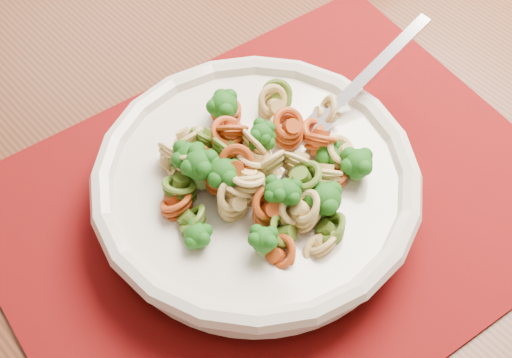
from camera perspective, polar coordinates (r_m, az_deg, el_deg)
dining_table at (r=0.78m, az=-1.30°, el=0.19°), size 1.33×0.93×0.70m
placemat at (r=0.62m, az=1.78°, el=-2.26°), size 0.49×0.39×0.00m
pasta_bowl at (r=0.60m, az=-0.00°, el=-0.50°), size 0.28×0.28×0.05m
pasta_broccoli_heap at (r=0.59m, az=-0.00°, el=0.34°), size 0.23×0.23×0.06m
fork at (r=0.62m, az=5.12°, el=4.53°), size 0.18×0.04×0.08m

